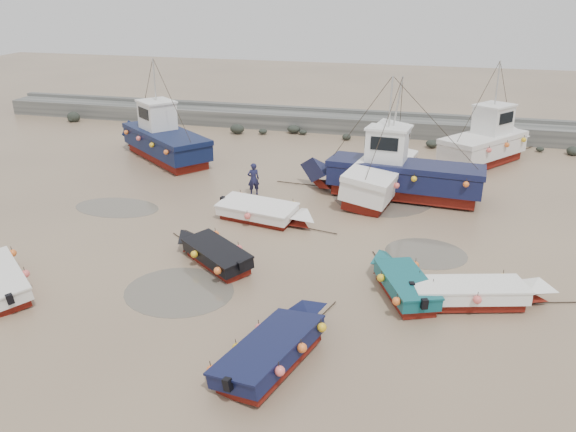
% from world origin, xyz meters
% --- Properties ---
extents(ground, '(120.00, 120.00, 0.00)m').
position_xyz_m(ground, '(0.00, 0.00, 0.00)').
color(ground, '#9C8262').
rests_on(ground, ground).
extents(seawall, '(60.00, 4.92, 1.50)m').
position_xyz_m(seawall, '(0.05, 21.99, 0.63)').
color(seawall, slate).
rests_on(seawall, ground).
extents(puddle_a, '(4.14, 4.14, 0.01)m').
position_xyz_m(puddle_a, '(-3.70, -3.21, 0.00)').
color(puddle_a, '#5B5449').
rests_on(puddle_a, ground).
extents(puddle_b, '(3.45, 3.45, 0.01)m').
position_xyz_m(puddle_b, '(5.14, 2.28, 0.00)').
color(puddle_b, '#5B5449').
rests_on(puddle_b, ground).
extents(puddle_c, '(4.47, 4.47, 0.01)m').
position_xyz_m(puddle_c, '(-10.27, 3.72, 0.00)').
color(puddle_c, '#5B5449').
rests_on(puddle_c, ground).
extents(puddle_d, '(5.67, 5.67, 0.01)m').
position_xyz_m(puddle_d, '(2.75, 9.26, 0.00)').
color(puddle_d, '#5B5449').
rests_on(puddle_d, ground).
extents(dinghy_1, '(3.11, 6.17, 1.43)m').
position_xyz_m(dinghy_1, '(0.97, -6.26, 0.54)').
color(dinghy_1, maroon).
rests_on(dinghy_1, ground).
extents(dinghy_2, '(2.89, 5.16, 1.43)m').
position_xyz_m(dinghy_2, '(4.32, -1.27, 0.56)').
color(dinghy_2, maroon).
rests_on(dinghy_2, ground).
extents(dinghy_3, '(6.22, 2.73, 1.43)m').
position_xyz_m(dinghy_3, '(7.03, -1.44, 0.54)').
color(dinghy_3, maroon).
rests_on(dinghy_3, ground).
extents(dinghy_4, '(4.86, 3.95, 1.43)m').
position_xyz_m(dinghy_4, '(-3.31, -0.68, 0.55)').
color(dinghy_4, maroon).
rests_on(dinghy_4, ground).
extents(dinghy_5, '(6.02, 2.70, 1.43)m').
position_xyz_m(dinghy_5, '(-2.48, 3.93, 0.55)').
color(dinghy_5, maroon).
rests_on(dinghy_5, ground).
extents(cabin_boat_0, '(9.19, 7.62, 6.22)m').
position_xyz_m(cabin_boat_0, '(-11.90, 12.36, 1.32)').
color(cabin_boat_0, maroon).
rests_on(cabin_boat_0, ground).
extents(cabin_boat_1, '(3.80, 9.95, 6.22)m').
position_xyz_m(cabin_boat_1, '(2.48, 9.47, 1.35)').
color(cabin_boat_1, maroon).
rests_on(cabin_boat_1, ground).
extents(cabin_boat_2, '(11.27, 3.88, 6.22)m').
position_xyz_m(cabin_boat_2, '(3.14, 8.96, 1.30)').
color(cabin_boat_2, maroon).
rests_on(cabin_boat_2, ground).
extents(cabin_boat_3, '(6.55, 7.96, 6.22)m').
position_xyz_m(cabin_boat_3, '(8.53, 16.48, 1.38)').
color(cabin_boat_3, maroon).
rests_on(cabin_boat_3, ground).
extents(person, '(0.77, 0.70, 1.78)m').
position_xyz_m(person, '(-4.07, 7.23, 0.00)').
color(person, '#191A3A').
rests_on(person, ground).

